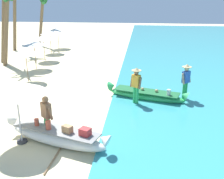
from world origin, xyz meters
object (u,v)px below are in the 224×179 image
object	(u,v)px
person_tourist_customer	(47,115)
palm_tree_far_behind	(43,2)
boat_white_foreground	(57,136)
patio_umbrella_large	(16,88)
boat_green_midground	(146,95)
paddle	(58,152)
person_vendor_hatted	(136,84)
person_vendor_assistant	(186,80)

from	to	relation	value
person_tourist_customer	palm_tree_far_behind	distance (m)	18.83
boat_white_foreground	person_tourist_customer	distance (m)	0.80
boat_white_foreground	palm_tree_far_behind	xyz separation A→B (m)	(-6.54, 17.88, 3.78)
boat_white_foreground	patio_umbrella_large	size ratio (longest dim) A/B	1.77
person_tourist_customer	patio_umbrella_large	distance (m)	1.40
boat_green_midground	paddle	xyz separation A→B (m)	(-2.85, -5.01, -0.23)
person_vendor_hatted	palm_tree_far_behind	xyz separation A→B (m)	(-9.06, 14.07, 3.08)
patio_umbrella_large	palm_tree_far_behind	distance (m)	18.74
boat_green_midground	person_vendor_assistant	size ratio (longest dim) A/B	2.21
person_vendor_hatted	palm_tree_far_behind	bearing A→B (deg)	122.77
paddle	patio_umbrella_large	bearing A→B (deg)	159.18
boat_white_foreground	patio_umbrella_large	bearing A→B (deg)	178.90
boat_white_foreground	paddle	xyz separation A→B (m)	(0.16, -0.52, -0.30)
person_tourist_customer	person_vendor_assistant	xyz separation A→B (m)	(5.25, 4.22, 0.14)
person_vendor_hatted	paddle	distance (m)	5.02
boat_white_foreground	person_vendor_hatted	bearing A→B (deg)	56.49
person_vendor_hatted	paddle	world-z (taller)	person_vendor_hatted
person_tourist_customer	paddle	world-z (taller)	person_tourist_customer
person_tourist_customer	person_vendor_hatted	bearing A→B (deg)	49.40
palm_tree_far_behind	paddle	size ratio (longest dim) A/B	2.77
boat_white_foreground	paddle	distance (m)	0.62
boat_green_midground	patio_umbrella_large	size ratio (longest dim) A/B	1.80
palm_tree_far_behind	person_vendor_assistant	bearing A→B (deg)	-49.52
person_vendor_assistant	patio_umbrella_large	bearing A→B (deg)	-143.12
boat_green_midground	person_vendor_hatted	xyz separation A→B (m)	(-0.50, -0.69, 0.77)
person_tourist_customer	palm_tree_far_behind	bearing A→B (deg)	109.20
person_tourist_customer	patio_umbrella_large	size ratio (longest dim) A/B	0.72
boat_green_midground	paddle	size ratio (longest dim) A/B	2.14
person_vendor_hatted	palm_tree_far_behind	world-z (taller)	palm_tree_far_behind
person_vendor_hatted	patio_umbrella_large	world-z (taller)	patio_umbrella_large
boat_white_foreground	person_tourist_customer	bearing A→B (deg)	140.65
boat_white_foreground	person_vendor_hatted	distance (m)	4.62
boat_white_foreground	person_vendor_assistant	distance (m)	6.68
boat_green_midground	palm_tree_far_behind	distance (m)	16.89
person_vendor_assistant	paddle	world-z (taller)	person_vendor_assistant
boat_green_midground	person_vendor_hatted	world-z (taller)	person_vendor_hatted
person_tourist_customer	patio_umbrella_large	world-z (taller)	patio_umbrella_large
boat_green_midground	person_tourist_customer	bearing A→B (deg)	-129.86
person_vendor_assistant	boat_green_midground	bearing A→B (deg)	-177.30
person_vendor_assistant	boat_white_foreground	bearing A→B (deg)	-136.41
person_tourist_customer	palm_tree_far_behind	size ratio (longest dim) A/B	0.31
boat_white_foreground	person_tourist_customer	size ratio (longest dim) A/B	2.44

